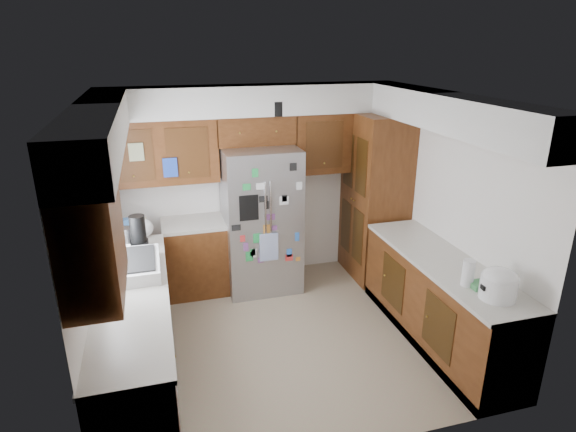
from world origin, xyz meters
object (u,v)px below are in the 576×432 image
at_px(paper_towel, 468,273).
at_px(rice_cooker, 499,283).
at_px(pantry, 375,197).
at_px(fridge, 261,220).

bearing_deg(paper_towel, rice_cooker, -67.82).
distance_m(pantry, rice_cooker, 2.41).
xyz_separation_m(fridge, rice_cooker, (1.50, -2.46, 0.16)).
distance_m(rice_cooker, paper_towel, 0.29).
relative_size(pantry, paper_towel, 8.74).
distance_m(fridge, paper_towel, 2.60).
relative_size(pantry, fridge, 1.19).
xyz_separation_m(pantry, paper_towel, (-0.11, -2.14, -0.03)).
height_order(pantry, paper_towel, pantry).
height_order(pantry, fridge, pantry).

